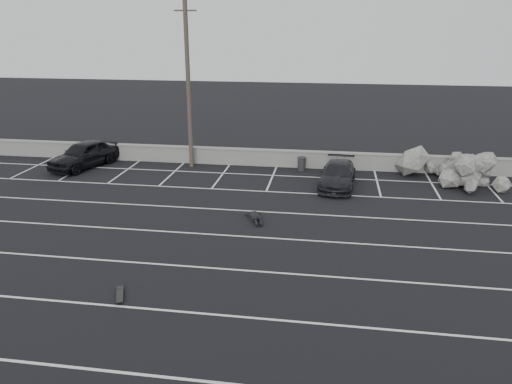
% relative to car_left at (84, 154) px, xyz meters
% --- Properties ---
extents(ground, '(120.00, 120.00, 0.00)m').
position_rel_car_left_xyz_m(ground, '(10.82, -12.00, -0.82)').
color(ground, black).
rests_on(ground, ground).
extents(seawall, '(50.00, 0.45, 1.06)m').
position_rel_car_left_xyz_m(seawall, '(10.82, 2.00, -0.27)').
color(seawall, gray).
rests_on(seawall, ground).
extents(stall_lines, '(36.00, 20.05, 0.01)m').
position_rel_car_left_xyz_m(stall_lines, '(10.74, -7.59, -0.81)').
color(stall_lines, silver).
rests_on(stall_lines, ground).
extents(car_left, '(3.37, 5.17, 1.64)m').
position_rel_car_left_xyz_m(car_left, '(0.00, 0.00, 0.00)').
color(car_left, black).
rests_on(car_left, ground).
extents(car_right, '(2.21, 4.64, 1.31)m').
position_rel_car_left_xyz_m(car_right, '(15.57, -1.49, -0.16)').
color(car_right, black).
rests_on(car_right, ground).
extents(utility_pole, '(1.32, 0.26, 9.87)m').
position_rel_car_left_xyz_m(utility_pole, '(6.53, 1.20, 4.18)').
color(utility_pole, '#4C4238').
rests_on(utility_pole, ground).
extents(trash_bin, '(0.58, 0.58, 0.81)m').
position_rel_car_left_xyz_m(trash_bin, '(13.41, 1.37, -0.40)').
color(trash_bin, '#28282B').
rests_on(trash_bin, ground).
extents(riprap_pile, '(5.90, 4.49, 1.51)m').
position_rel_car_left_xyz_m(riprap_pile, '(21.79, 0.61, -0.25)').
color(riprap_pile, gray).
rests_on(riprap_pile, ground).
extents(person, '(2.32, 2.70, 0.42)m').
position_rel_car_left_xyz_m(person, '(11.77, -6.87, -0.61)').
color(person, black).
rests_on(person, ground).
extents(skateboard, '(0.53, 0.88, 0.10)m').
position_rel_car_left_xyz_m(skateboard, '(8.50, -14.47, -0.74)').
color(skateboard, black).
rests_on(skateboard, ground).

